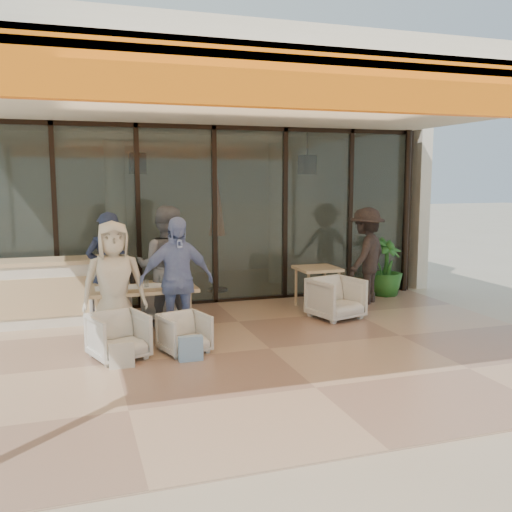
{
  "coord_description": "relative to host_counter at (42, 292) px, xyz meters",
  "views": [
    {
      "loc": [
        -2.46,
        -6.95,
        2.3
      ],
      "look_at": [
        0.1,
        0.9,
        1.15
      ],
      "focal_mm": 40.0,
      "sensor_mm": 36.0,
      "label": 1
    }
  ],
  "objects": [
    {
      "name": "diner_cream",
      "position": [
        0.98,
        -1.57,
        0.33
      ],
      "size": [
        0.86,
        0.58,
        1.73
      ],
      "primitive_type": "imported",
      "rotation": [
        0.0,
        0.0,
        0.03
      ],
      "color": "beige",
      "rests_on": "ground"
    },
    {
      "name": "chair_near_right",
      "position": [
        1.82,
        -2.07,
        -0.24
      ],
      "size": [
        0.69,
        0.67,
        0.59
      ],
      "primitive_type": "imported",
      "rotation": [
        0.0,
        0.0,
        0.28
      ],
      "color": "silver",
      "rests_on": "ground"
    },
    {
      "name": "side_chair",
      "position": [
        4.51,
        -1.04,
        -0.15
      ],
      "size": [
        0.89,
        0.86,
        0.75
      ],
      "primitive_type": "imported",
      "rotation": [
        0.0,
        0.0,
        0.27
      ],
      "color": "silver",
      "rests_on": "ground"
    },
    {
      "name": "chair_near_left",
      "position": [
        0.98,
        -2.07,
        -0.2
      ],
      "size": [
        0.8,
        0.78,
        0.66
      ],
      "primitive_type": "imported",
      "rotation": [
        0.0,
        0.0,
        0.33
      ],
      "color": "silver",
      "rests_on": "ground"
    },
    {
      "name": "terrace_structure",
      "position": [
        2.93,
        -2.56,
        2.72
      ],
      "size": [
        8.0,
        6.0,
        3.4
      ],
      "color": "silver",
      "rests_on": "ground"
    },
    {
      "name": "standing_woman",
      "position": [
        5.52,
        -0.18,
        0.35
      ],
      "size": [
        1.3,
        1.22,
        1.76
      ],
      "primitive_type": "imported",
      "rotation": [
        0.0,
        0.0,
        3.82
      ],
      "color": "black",
      "rests_on": "ground"
    },
    {
      "name": "potted_palm",
      "position": [
        6.22,
        0.29,
        0.04
      ],
      "size": [
        0.86,
        0.86,
        1.14
      ],
      "primitive_type": "imported",
      "rotation": [
        0.0,
        0.0,
        0.47
      ],
      "color": "#1E5919",
      "rests_on": "ground"
    },
    {
      "name": "diner_periwinkle",
      "position": [
        1.82,
        -1.57,
        0.35
      ],
      "size": [
        1.07,
        0.52,
        1.77
      ],
      "primitive_type": "imported",
      "rotation": [
        0.0,
        0.0,
        0.08
      ],
      "color": "#747FC1",
      "rests_on": "ground"
    },
    {
      "name": "chair_far_right",
      "position": [
        1.82,
        -0.17,
        -0.24
      ],
      "size": [
        0.71,
        0.68,
        0.58
      ],
      "primitive_type": "imported",
      "rotation": [
        0.0,
        0.0,
        2.81
      ],
      "color": "silver",
      "rests_on": "ground"
    },
    {
      "name": "tote_bag_blue",
      "position": [
        1.82,
        -2.47,
        -0.36
      ],
      "size": [
        0.3,
        0.1,
        0.34
      ],
      "primitive_type": "cube",
      "color": "#99BFD8",
      "rests_on": "ground"
    },
    {
      "name": "interior_block",
      "position": [
        2.94,
        3.02,
        1.7
      ],
      "size": [
        9.05,
        3.62,
        3.52
      ],
      "color": "silver",
      "rests_on": "ground"
    },
    {
      "name": "side_table",
      "position": [
        4.51,
        -0.29,
        0.11
      ],
      "size": [
        0.7,
        0.7,
        0.74
      ],
      "color": "tan",
      "rests_on": "ground"
    },
    {
      "name": "tote_bag_cream",
      "position": [
        0.98,
        -2.47,
        -0.36
      ],
      "size": [
        0.3,
        0.1,
        0.34
      ],
      "primitive_type": "cube",
      "color": "silver",
      "rests_on": "ground"
    },
    {
      "name": "diner_navy",
      "position": [
        0.98,
        -0.67,
        0.37
      ],
      "size": [
        0.71,
        0.51,
        1.8
      ],
      "primitive_type": "imported",
      "rotation": [
        0.0,
        0.0,
        3.01
      ],
      "color": "#171F34",
      "rests_on": "ground"
    },
    {
      "name": "chair_far_left",
      "position": [
        0.98,
        -0.17,
        -0.21
      ],
      "size": [
        0.67,
        0.64,
        0.65
      ],
      "primitive_type": "imported",
      "rotation": [
        0.0,
        0.0,
        3.21
      ],
      "color": "silver",
      "rests_on": "ground"
    },
    {
      "name": "dining_table",
      "position": [
        1.4,
        -1.12,
        0.15
      ],
      "size": [
        1.5,
        0.9,
        0.93
      ],
      "color": "tan",
      "rests_on": "ground"
    },
    {
      "name": "host_counter",
      "position": [
        0.0,
        0.0,
        0.0
      ],
      "size": [
        1.85,
        0.65,
        1.04
      ],
      "color": "silver",
      "rests_on": "ground"
    },
    {
      "name": "terrace_floor",
      "position": [
        2.93,
        -2.3,
        -0.53
      ],
      "size": [
        8.0,
        6.0,
        0.01
      ],
      "primitive_type": "cube",
      "color": "tan",
      "rests_on": "ground"
    },
    {
      "name": "diner_grey",
      "position": [
        1.82,
        -0.67,
        0.4
      ],
      "size": [
        1.09,
        0.97,
        1.87
      ],
      "primitive_type": "imported",
      "rotation": [
        0.0,
        0.0,
        2.8
      ],
      "color": "#5C5C61",
      "rests_on": "ground"
    },
    {
      "name": "ground",
      "position": [
        2.93,
        -2.3,
        -0.53
      ],
      "size": [
        70.0,
        70.0,
        0.0
      ],
      "primitive_type": "plane",
      "color": "#C6B293",
      "rests_on": "ground"
    },
    {
      "name": "glass_storefront",
      "position": [
        2.93,
        0.7,
        1.07
      ],
      "size": [
        8.08,
        0.1,
        3.2
      ],
      "color": "#9EADA3",
      "rests_on": "ground"
    }
  ]
}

